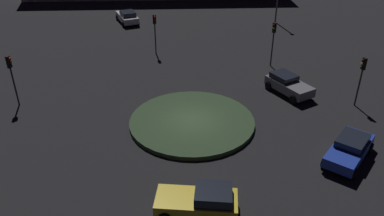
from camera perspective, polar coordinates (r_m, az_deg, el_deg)
ground_plane at (r=27.26m, az=-0.00°, el=-2.29°), size 113.32×113.32×0.00m
roundabout_island at (r=27.18m, az=-0.00°, el=-2.01°), size 8.71×8.71×0.31m
car_yellow at (r=19.99m, az=1.27°, el=-13.41°), size 3.03×4.46×1.47m
car_silver at (r=49.08m, az=-9.45°, el=13.05°), size 4.58×2.63×1.50m
car_blue at (r=25.31m, az=22.08°, el=-5.53°), size 4.12×4.46×1.41m
car_grey at (r=31.88m, az=13.91°, el=3.37°), size 4.27×2.94×1.47m
traffic_light_northwest at (r=35.99m, az=11.83°, el=10.33°), size 0.38×0.39×4.08m
traffic_light_west at (r=38.33m, az=-5.47°, el=11.83°), size 0.36×0.31×3.92m
traffic_light_north at (r=30.86m, az=23.60°, el=4.84°), size 0.30×0.36×3.85m
traffic_light_southwest at (r=31.22m, az=-24.95°, el=4.96°), size 0.36×0.39×3.96m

